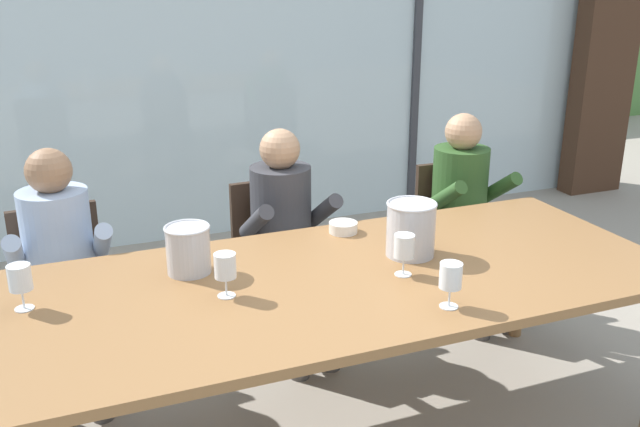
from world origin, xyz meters
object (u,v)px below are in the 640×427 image
Objects in this scene: dining_table at (352,288)px; chair_center at (454,226)px; wine_glass_near_bucket at (20,280)px; ice_bucket_primary at (188,249)px; chair_near_curtain at (63,284)px; person_olive_shirt at (467,204)px; chair_left_of_center at (275,249)px; person_charcoal_jacket at (287,228)px; wine_glass_center_pour at (451,278)px; person_pale_blue_shirt at (61,259)px; ice_bucket_secondary at (411,228)px; wine_glass_by_right_taster at (225,268)px; wine_glass_by_left_taster at (404,248)px; tasting_bowl at (343,227)px.

chair_center reaches higher than dining_table.
ice_bucket_primary is at bearing 9.60° from wine_glass_near_bucket.
chair_near_curtain is 0.73× the size of person_olive_shirt.
chair_left_of_center is 0.23m from person_charcoal_jacket.
ice_bucket_primary reaches higher than wine_glass_center_pour.
person_pale_blue_shirt reaches higher than wine_glass_center_pour.
dining_table is 15.42× the size of wine_glass_near_bucket.
wine_glass_near_bucket is (-0.63, -0.11, 0.01)m from ice_bucket_primary.
chair_left_of_center is at bearing 90.17° from dining_table.
chair_near_curtain is 0.73× the size of person_charcoal_jacket.
ice_bucket_secondary is (1.43, -0.87, 0.39)m from chair_near_curtain.
dining_table is 11.20× the size of ice_bucket_secondary.
wine_glass_by_right_taster is at bearing -57.54° from person_pale_blue_shirt.
tasting_bowl is at bearing 93.29° from wine_glass_by_left_taster.
chair_near_curtain is at bearing 138.76° from dining_table.
wine_glass_center_pour is at bearing -27.91° from wine_glass_by_right_taster.
wine_glass_by_left_taster is 0.32m from wine_glass_center_pour.
wine_glass_by_left_taster is at bearing -138.72° from person_olive_shirt.
chair_near_curtain is at bearing 91.45° from person_pale_blue_shirt.
dining_table is 15.42× the size of wine_glass_center_pour.
chair_near_curtain is 5.03× the size of wine_glass_by_right_taster.
chair_left_of_center is at bearing 179.28° from chair_center.
dining_table is 15.42× the size of wine_glass_by_left_taster.
wine_glass_by_right_taster reaches higher than tasting_bowl.
dining_table is at bearing -96.53° from person_charcoal_jacket.
chair_center is at bearing 48.72° from wine_glass_by_left_taster.
ice_bucket_primary is 1.16× the size of wine_glass_by_left_taster.
person_pale_blue_shirt is 8.79× the size of tasting_bowl.
chair_near_curtain is at bearing -178.48° from chair_center.
wine_glass_center_pour reaches higher than chair_center.
person_olive_shirt is 1.83m from ice_bucket_primary.
person_olive_shirt is (2.21, 0.00, 0.00)m from person_pale_blue_shirt.
wine_glass_near_bucket is (-2.35, -0.80, 0.39)m from chair_center.
dining_table is 2.25× the size of person_olive_shirt.
chair_left_of_center is 4.35× the size of ice_bucket_primary.
person_charcoal_jacket is 5.93× the size of ice_bucket_primary.
tasting_bowl is 1.44m from wine_glass_near_bucket.
person_olive_shirt is 6.87× the size of wine_glass_by_left_taster.
chair_near_curtain is 0.73× the size of person_pale_blue_shirt.
person_charcoal_jacket is at bearing 57.74° from wine_glass_by_right_taster.
chair_center is (1.11, -0.05, 0.00)m from chair_left_of_center.
chair_left_of_center is at bearing 109.55° from ice_bucket_secondary.
tasting_bowl is at bearing 34.14° from wine_glass_by_right_taster.
person_olive_shirt reaches higher than dining_table.
person_charcoal_jacket reaches higher than chair_near_curtain.
person_charcoal_jacket is (0.02, 0.85, -0.04)m from dining_table.
wine_glass_by_left_taster and wine_glass_by_right_taster have the same top height.
ice_bucket_secondary is (1.42, -0.76, 0.22)m from person_pale_blue_shirt.
chair_left_of_center is 1.05m from ice_bucket_secondary.
wine_glass_by_left_taster is at bearing -23.59° from ice_bucket_primary.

